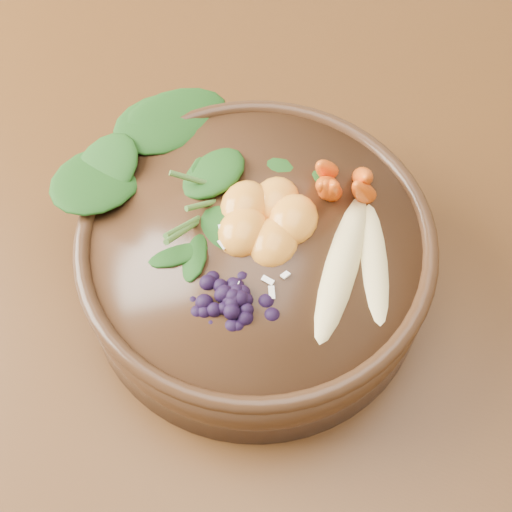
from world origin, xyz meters
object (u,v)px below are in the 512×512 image
carrot_cluster (352,151)px  blueberry_pile (232,288)px  kale_heap (230,149)px  banana_halves (360,255)px  stoneware_bowl (256,262)px  dining_table (351,237)px  mandarin_cluster (266,209)px

carrot_cluster → blueberry_pile: 0.16m
kale_heap → banana_halves: size_ratio=1.16×
stoneware_bowl → carrot_cluster: 0.13m
dining_table → carrot_cluster: bearing=-98.0°
banana_halves → blueberry_pile: (-0.09, -0.07, 0.01)m
dining_table → stoneware_bowl: size_ratio=5.02×
stoneware_bowl → blueberry_pile: 0.09m
dining_table → blueberry_pile: blueberry_pile is taller
stoneware_bowl → mandarin_cluster: (0.00, 0.02, 0.06)m
banana_halves → mandarin_cluster: (-0.09, 0.01, 0.00)m
stoneware_bowl → blueberry_pile: bearing=-86.6°
dining_table → blueberry_pile: bearing=-106.0°
stoneware_bowl → banana_halves: (0.09, 0.01, 0.06)m
kale_heap → blueberry_pile: size_ratio=1.42×
dining_table → carrot_cluster: carrot_cluster is taller
dining_table → mandarin_cluster: bearing=-116.4°
dining_table → stoneware_bowl: 0.21m
blueberry_pile → kale_heap: bearing=112.3°
dining_table → stoneware_bowl: stoneware_bowl is taller
stoneware_bowl → kale_heap: size_ratio=1.53×
stoneware_bowl → blueberry_pile: blueberry_pile is taller
dining_table → mandarin_cluster: (-0.06, -0.13, 0.20)m
kale_heap → carrot_cluster: size_ratio=2.38×
stoneware_bowl → banana_halves: banana_halves is taller
kale_heap → stoneware_bowl: bearing=-52.6°
stoneware_bowl → kale_heap: kale_heap is taller
stoneware_bowl → banana_halves: 0.11m
dining_table → kale_heap: bearing=-144.9°
stoneware_bowl → kale_heap: (-0.05, 0.07, 0.07)m
carrot_cluster → blueberry_pile: carrot_cluster is taller
dining_table → carrot_cluster: size_ratio=18.20×
dining_table → mandarin_cluster: 0.24m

